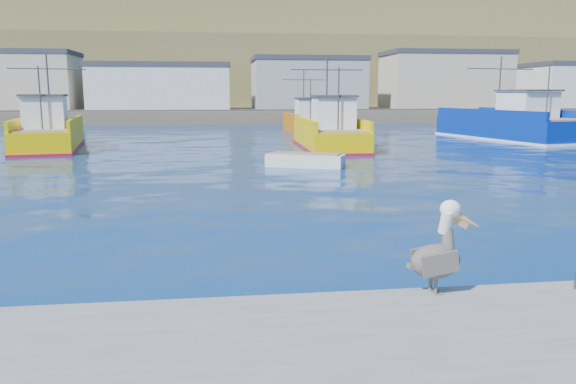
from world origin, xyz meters
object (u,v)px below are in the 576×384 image
(skiff_far, at_px, (533,135))
(trawler_yellow_b, at_px, (330,134))
(trawler_yellow_a, at_px, (49,134))
(pelican, at_px, (438,253))
(boat_orange, at_px, (306,121))
(skiff_mid, at_px, (305,161))
(trawler_blue, at_px, (511,125))

(skiff_far, bearing_deg, trawler_yellow_b, -161.18)
(trawler_yellow_a, relative_size, trawler_yellow_b, 1.07)
(trawler_yellow_a, xyz_separation_m, trawler_yellow_b, (18.99, -2.09, -0.02))
(trawler_yellow_b, relative_size, pelican, 6.95)
(boat_orange, height_order, skiff_mid, boat_orange)
(trawler_yellow_b, distance_m, pelican, 29.75)
(trawler_blue, distance_m, skiff_mid, 24.76)
(trawler_yellow_b, bearing_deg, trawler_yellow_a, 173.73)
(skiff_far, bearing_deg, skiff_mid, -144.26)
(trawler_blue, bearing_deg, trawler_yellow_a, -174.13)
(skiff_mid, bearing_deg, boat_orange, 80.73)
(trawler_blue, bearing_deg, skiff_mid, -142.28)
(trawler_blue, bearing_deg, trawler_yellow_b, -160.72)
(skiff_far, bearing_deg, trawler_yellow_a, -173.49)
(trawler_blue, relative_size, skiff_mid, 3.46)
(trawler_yellow_b, relative_size, trawler_blue, 0.74)
(boat_orange, xyz_separation_m, skiff_mid, (-4.43, -27.12, -0.76))
(trawler_blue, xyz_separation_m, boat_orange, (-15.14, 11.98, -0.15))
(boat_orange, relative_size, skiff_mid, 2.02)
(boat_orange, relative_size, skiff_far, 2.24)
(skiff_mid, bearing_deg, trawler_yellow_b, 71.16)
(trawler_yellow_b, relative_size, skiff_mid, 2.56)
(trawler_yellow_a, relative_size, boat_orange, 1.36)
(boat_orange, distance_m, skiff_far, 20.89)
(skiff_mid, bearing_deg, trawler_blue, 37.72)
(trawler_yellow_a, height_order, trawler_blue, trawler_blue)
(trawler_yellow_b, xyz_separation_m, boat_orange, (1.22, 17.70, 0.03))
(boat_orange, xyz_separation_m, pelican, (-5.48, -47.14, 0.13))
(boat_orange, bearing_deg, trawler_blue, -38.34)
(pelican, bearing_deg, trawler_blue, 59.61)
(trawler_yellow_b, height_order, boat_orange, trawler_yellow_b)
(boat_orange, bearing_deg, trawler_yellow_b, -93.93)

